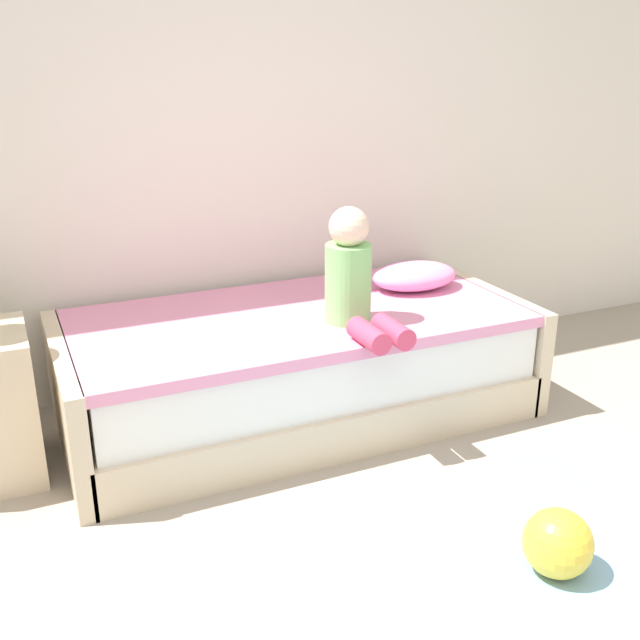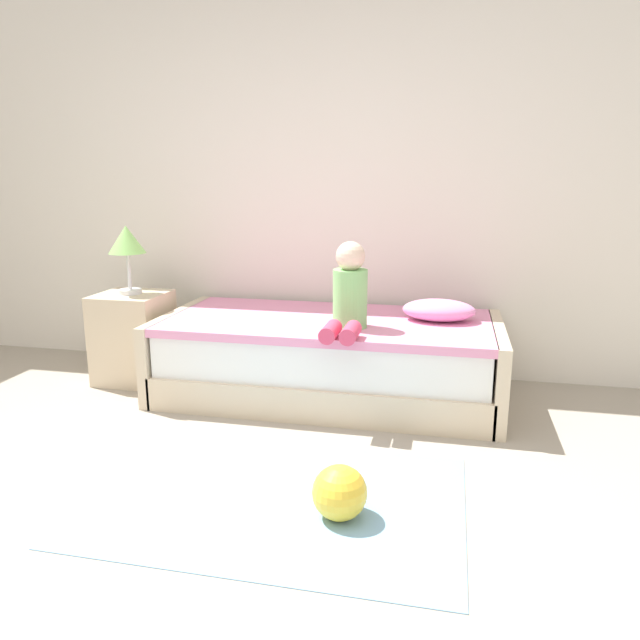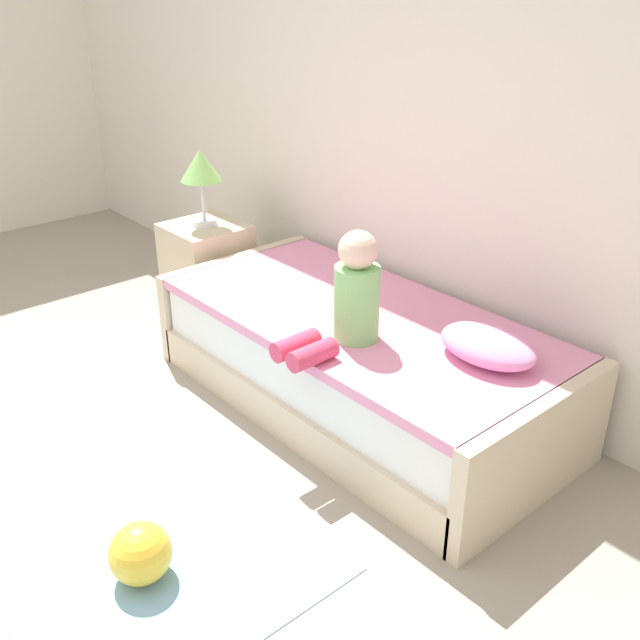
% 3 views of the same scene
% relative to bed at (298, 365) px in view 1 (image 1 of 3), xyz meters
% --- Properties ---
extents(wall_rear, '(7.20, 0.10, 2.90)m').
position_rel_bed_xyz_m(wall_rear, '(-0.29, 0.60, 1.20)').
color(wall_rear, silver).
rests_on(wall_rear, ground).
extents(bed, '(2.11, 1.00, 0.50)m').
position_rel_bed_xyz_m(bed, '(0.00, 0.00, 0.00)').
color(bed, beige).
rests_on(bed, ground).
extents(child_figure, '(0.20, 0.51, 0.50)m').
position_rel_bed_xyz_m(child_figure, '(0.16, -0.23, 0.46)').
color(child_figure, '#7FC672').
rests_on(child_figure, bed).
extents(pillow, '(0.44, 0.30, 0.13)m').
position_rel_bed_xyz_m(pillow, '(0.67, 0.10, 0.32)').
color(pillow, '#EA8CC6').
rests_on(pillow, bed).
extents(toy_ball, '(0.23, 0.23, 0.23)m').
position_rel_bed_xyz_m(toy_ball, '(0.33, -1.39, -0.13)').
color(toy_ball, yellow).
rests_on(toy_ball, ground).
extents(area_rug, '(1.60, 1.10, 0.01)m').
position_rel_bed_xyz_m(area_rug, '(0.04, -1.30, -0.24)').
color(area_rug, '#7AA8CC').
rests_on(area_rug, ground).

